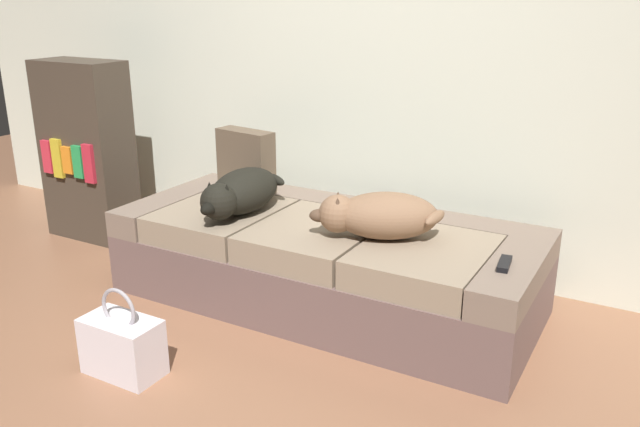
% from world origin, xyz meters
% --- Properties ---
extents(ground_plane, '(10.00, 10.00, 0.00)m').
position_xyz_m(ground_plane, '(0.00, 0.00, 0.00)').
color(ground_plane, '#8E5F43').
extents(back_wall, '(6.40, 0.10, 2.80)m').
position_xyz_m(back_wall, '(0.00, 1.78, 1.40)').
color(back_wall, silver).
rests_on(back_wall, ground).
extents(couch, '(2.06, 0.87, 0.43)m').
position_xyz_m(couch, '(0.00, 1.10, 0.21)').
color(couch, brown).
rests_on(couch, ground).
extents(dog_dark, '(0.29, 0.64, 0.22)m').
position_xyz_m(dog_dark, '(-0.42, 0.99, 0.54)').
color(dog_dark, black).
rests_on(dog_dark, couch).
extents(dog_tan, '(0.59, 0.44, 0.21)m').
position_xyz_m(dog_tan, '(0.32, 1.01, 0.54)').
color(dog_tan, '#836046').
rests_on(dog_tan, couch).
extents(tv_remote, '(0.06, 0.15, 0.02)m').
position_xyz_m(tv_remote, '(0.90, 0.96, 0.44)').
color(tv_remote, black).
rests_on(tv_remote, couch).
extents(throw_pillow, '(0.35, 0.17, 0.34)m').
position_xyz_m(throw_pillow, '(-0.63, 1.33, 0.60)').
color(throw_pillow, brown).
rests_on(throw_pillow, couch).
extents(handbag, '(0.32, 0.18, 0.38)m').
position_xyz_m(handbag, '(-0.39, 0.12, 0.13)').
color(handbag, silver).
rests_on(handbag, ground).
extents(bookshelf, '(0.56, 0.30, 1.10)m').
position_xyz_m(bookshelf, '(-1.75, 1.21, 0.55)').
color(bookshelf, '#40352A').
rests_on(bookshelf, ground).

